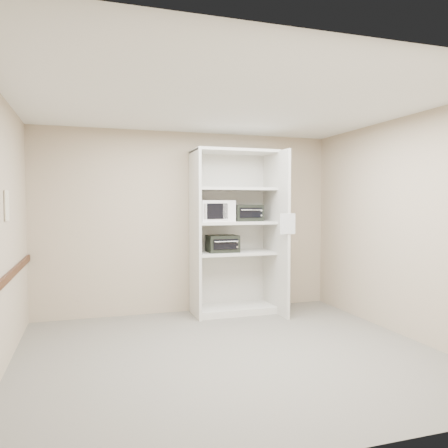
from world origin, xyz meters
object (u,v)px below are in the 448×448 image
object	(u,v)px
toaster_oven_upper	(247,213)
toaster_oven_lower	(222,244)
shelving_unit	(237,237)
microwave	(214,211)

from	to	relation	value
toaster_oven_upper	toaster_oven_lower	xyz separation A→B (m)	(-0.41, -0.07, -0.45)
toaster_oven_upper	toaster_oven_lower	size ratio (longest dim) A/B	0.97
shelving_unit	toaster_oven_lower	size ratio (longest dim) A/B	5.45
microwave	toaster_oven_lower	bearing A→B (deg)	-33.68
shelving_unit	microwave	bearing A→B (deg)	172.82
shelving_unit	toaster_oven_upper	xyz separation A→B (m)	(0.18, 0.05, 0.36)
microwave	toaster_oven_lower	world-z (taller)	microwave
microwave	toaster_oven_lower	xyz separation A→B (m)	(0.11, -0.06, -0.48)
microwave	toaster_oven_lower	distance (m)	0.50
toaster_oven_upper	shelving_unit	bearing A→B (deg)	-164.46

